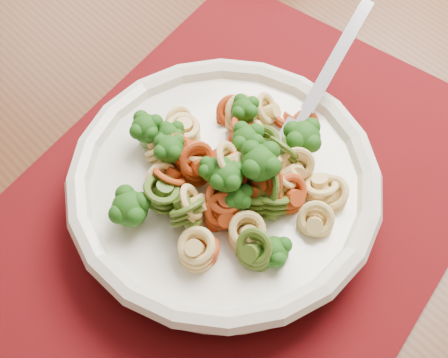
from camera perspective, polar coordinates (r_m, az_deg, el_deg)
dining_table at (r=0.64m, az=0.83°, el=-0.03°), size 1.59×1.12×0.69m
placemat at (r=0.53m, az=1.82°, el=-1.63°), size 0.52×0.45×0.00m
pasta_bowl at (r=0.50m, az=0.00°, el=-0.64°), size 0.25×0.25×0.05m
pasta_broccoli_heap at (r=0.49m, az=0.00°, el=0.37°), size 0.22×0.22×0.06m
fork at (r=0.51m, az=6.30°, el=3.95°), size 0.18×0.09×0.08m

